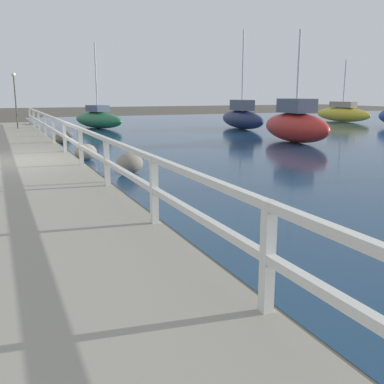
{
  "coord_description": "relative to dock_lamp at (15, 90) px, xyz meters",
  "views": [
    {
      "loc": [
        -0.38,
        -13.32,
        2.16
      ],
      "look_at": [
        3.97,
        -3.32,
        -0.25
      ],
      "focal_mm": 42.0,
      "sensor_mm": 36.0,
      "label": 1
    }
  ],
  "objects": [
    {
      "name": "sailboat_red",
      "position": [
        11.21,
        -9.06,
        -1.55
      ],
      "size": [
        1.62,
        4.56,
        4.81
      ],
      "rotation": [
        0.0,
        0.0,
        -0.04
      ],
      "color": "red",
      "rests_on": "water_surface"
    },
    {
      "name": "sailboat_yellow",
      "position": [
        23.65,
        1.91,
        -1.68
      ],
      "size": [
        1.26,
        5.54,
        4.64
      ],
      "rotation": [
        0.0,
        0.0,
        0.05
      ],
      "color": "gold",
      "rests_on": "water_surface"
    },
    {
      "name": "boulder_downstream",
      "position": [
        2.1,
        -3.31,
        -2.13
      ],
      "size": [
        0.5,
        0.45,
        0.38
      ],
      "color": "#666056",
      "rests_on": "ground"
    },
    {
      "name": "ground_plane",
      "position": [
        -0.71,
        -12.4,
        -2.32
      ],
      "size": [
        120.0,
        120.0,
        0.0
      ],
      "primitive_type": "plane",
      "color": "#4C473D"
    },
    {
      "name": "boulder_upstream",
      "position": [
        1.56,
        -10.86,
        -2.05
      ],
      "size": [
        0.71,
        0.64,
        0.54
      ],
      "color": "gray",
      "rests_on": "ground"
    },
    {
      "name": "sailboat_green",
      "position": [
        4.86,
        2.76,
        -1.74
      ],
      "size": [
        2.85,
        5.22,
        5.17
      ],
      "rotation": [
        0.0,
        0.0,
        0.33
      ],
      "color": "#236B42",
      "rests_on": "water_surface"
    },
    {
      "name": "dock_lamp",
      "position": [
        0.0,
        0.0,
        0.0
      ],
      "size": [
        0.22,
        0.22,
        2.89
      ],
      "color": "#514C47",
      "rests_on": "dock_walkway"
    },
    {
      "name": "dock_walkway",
      "position": [
        -0.71,
        -12.4,
        -2.16
      ],
      "size": [
        3.44,
        36.0,
        0.32
      ],
      "color": "gray",
      "rests_on": "ground"
    },
    {
      "name": "sailboat_navy",
      "position": [
        12.9,
        -1.27,
        -1.63
      ],
      "size": [
        1.66,
        5.64,
        5.86
      ],
      "rotation": [
        0.0,
        0.0,
        -0.1
      ],
      "color": "#192347",
      "rests_on": "water_surface"
    },
    {
      "name": "railing",
      "position": [
        0.91,
        -12.4,
        -1.33
      ],
      "size": [
        0.1,
        32.5,
        0.98
      ],
      "color": "silver",
      "rests_on": "dock_walkway"
    },
    {
      "name": "boulder_far_strip",
      "position": [
        1.53,
        -5.38,
        -2.09
      ],
      "size": [
        0.61,
        0.55,
        0.46
      ],
      "color": "#666056",
      "rests_on": "ground"
    },
    {
      "name": "boulder_near_dock",
      "position": [
        2.21,
        -13.85,
        -2.04
      ],
      "size": [
        0.73,
        0.66,
        0.55
      ],
      "color": "slate",
      "rests_on": "ground"
    }
  ]
}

